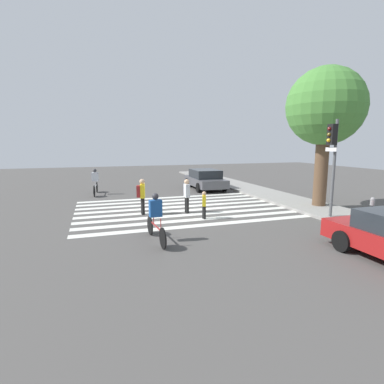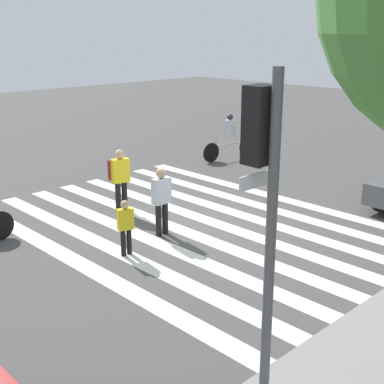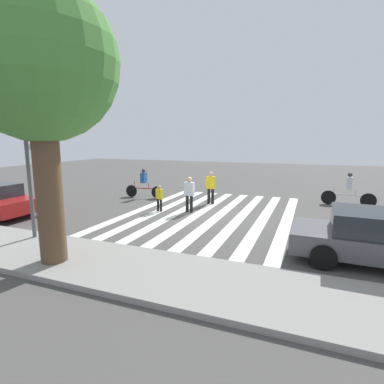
{
  "view_description": "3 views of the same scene",
  "coord_description": "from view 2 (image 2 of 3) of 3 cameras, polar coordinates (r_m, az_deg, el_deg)",
  "views": [
    {
      "loc": [
        14.02,
        -4.0,
        3.19
      ],
      "look_at": [
        0.76,
        0.34,
        0.94
      ],
      "focal_mm": 28.0,
      "sensor_mm": 36.0,
      "label": 1
    },
    {
      "loc": [
        8.46,
        8.79,
        4.53
      ],
      "look_at": [
        0.49,
        0.53,
        1.03
      ],
      "focal_mm": 50.0,
      "sensor_mm": 36.0,
      "label": 2
    },
    {
      "loc": [
        -4.0,
        12.09,
        3.19
      ],
      "look_at": [
        0.99,
        -0.38,
        0.84
      ],
      "focal_mm": 28.0,
      "sensor_mm": 36.0,
      "label": 3
    }
  ],
  "objects": [
    {
      "name": "ground_plane",
      "position": [
        13.02,
        -0.06,
        -3.43
      ],
      "size": [
        60.0,
        60.0,
        0.0
      ],
      "primitive_type": "plane",
      "color": "#4C4947"
    },
    {
      "name": "crosswalk_stripes",
      "position": [
        13.02,
        -0.06,
        -3.41
      ],
      "size": [
        6.87,
        10.0,
        0.01
      ],
      "color": "silver",
      "rests_on": "ground_plane"
    },
    {
      "name": "traffic_light",
      "position": [
        5.83,
        7.62,
        0.86
      ],
      "size": [
        0.6,
        0.5,
        4.18
      ],
      "color": "#515456",
      "rests_on": "ground_plane"
    },
    {
      "name": "pedestrian_child_with_backpack",
      "position": [
        13.82,
        -7.75,
        1.79
      ],
      "size": [
        0.49,
        0.44,
        1.63
      ],
      "rotation": [
        0.0,
        0.0,
        -0.23
      ],
      "color": "black",
      "rests_on": "ground_plane"
    },
    {
      "name": "pedestrian_adult_yellow_jacket",
      "position": [
        11.13,
        -7.1,
        -3.46
      ],
      "size": [
        0.36,
        0.25,
        1.2
      ],
      "rotation": [
        0.0,
        0.0,
        2.81
      ],
      "color": "black",
      "rests_on": "ground_plane"
    },
    {
      "name": "pedestrian_adult_blue_shirt",
      "position": [
        12.1,
        -3.28,
        -0.58
      ],
      "size": [
        0.45,
        0.24,
        1.58
      ],
      "rotation": [
        0.0,
        0.0,
        3.1
      ],
      "color": "black",
      "rests_on": "ground_plane"
    },
    {
      "name": "cyclist_far_lane",
      "position": [
        19.45,
        4.03,
        6.05
      ],
      "size": [
        2.42,
        0.42,
        1.64
      ],
      "rotation": [
        0.0,
        0.0,
        -0.1
      ],
      "color": "black",
      "rests_on": "ground_plane"
    }
  ]
}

